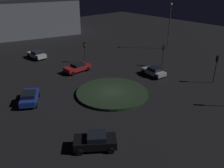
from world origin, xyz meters
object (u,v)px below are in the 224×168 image
at_px(car_blue, 29,97).
at_px(traffic_light_west, 85,48).
at_px(traffic_light_north, 163,51).
at_px(streetlamp_north, 170,19).
at_px(car_black, 95,141).
at_px(traffic_light_northeast_near, 216,64).
at_px(store_building, 16,17).
at_px(car_red, 77,67).
at_px(car_silver, 154,71).
at_px(car_white, 37,54).

bearing_deg(car_blue, traffic_light_west, -28.59).
height_order(traffic_light_north, streetlamp_north, streetlamp_north).
relative_size(car_black, traffic_light_northeast_near, 1.00).
distance_m(car_black, streetlamp_north, 36.13).
distance_m(traffic_light_west, traffic_light_northeast_near, 21.80).
xyz_separation_m(car_blue, store_building, (-37.76, 14.09, 3.91)).
xyz_separation_m(car_red, car_black, (17.15, -9.77, 0.01)).
height_order(car_red, car_silver, car_silver).
bearing_deg(car_silver, streetlamp_north, 125.32).
xyz_separation_m(car_silver, traffic_light_northeast_near, (7.63, 4.30, 2.22)).
xyz_separation_m(car_black, traffic_light_north, (-9.57, 22.32, 1.94)).
distance_m(traffic_light_west, streetlamp_north, 19.52).
height_order(traffic_light_west, store_building, store_building).
height_order(traffic_light_north, traffic_light_northeast_near, traffic_light_northeast_near).
relative_size(traffic_light_west, traffic_light_northeast_near, 0.90).
bearing_deg(traffic_light_north, car_white, -61.62).
xyz_separation_m(car_white, traffic_light_north, (18.57, 14.35, 1.92)).
bearing_deg(car_black, car_red, -82.42).
relative_size(traffic_light_north, store_building, 0.12).
height_order(car_black, traffic_light_northeast_near, traffic_light_northeast_near).
distance_m(car_red, traffic_light_north, 14.79).
distance_m(car_red, traffic_light_northeast_near, 21.17).
relative_size(car_white, streetlamp_north, 0.44).
height_order(car_white, car_black, car_white).
relative_size(traffic_light_north, traffic_light_west, 1.02).
bearing_deg(car_silver, car_red, -133.54).
height_order(traffic_light_north, store_building, store_building).
relative_size(car_silver, streetlamp_north, 0.42).
relative_size(car_red, car_black, 1.05).
bearing_deg(streetlamp_north, car_white, -117.37).
relative_size(car_white, car_silver, 1.05).
bearing_deg(traffic_light_northeast_near, car_red, -26.00).
bearing_deg(store_building, traffic_light_northeast_near, 114.24).
distance_m(traffic_light_north, traffic_light_west, 13.76).
distance_m(traffic_light_north, traffic_light_northeast_near, 9.52).
distance_m(traffic_light_north, streetlamp_north, 12.05).
bearing_deg(car_red, traffic_light_west, 36.68).
relative_size(car_red, traffic_light_northeast_near, 1.04).
xyz_separation_m(car_red, store_building, (-32.87, 3.62, 3.92)).
relative_size(car_silver, traffic_light_north, 1.05).
bearing_deg(traffic_light_west, car_blue, -40.27).
height_order(car_white, car_silver, car_white).
distance_m(car_white, car_black, 29.25).
bearing_deg(car_blue, car_silver, -71.40).
bearing_deg(car_red, traffic_light_northeast_near, -56.18).
xyz_separation_m(car_blue, streetlamp_north, (-3.40, 32.79, 5.53)).
distance_m(traffic_light_northeast_near, store_building, 50.74).
relative_size(car_white, traffic_light_northeast_near, 1.01).
bearing_deg(car_white, store_building, -18.52).
xyz_separation_m(streetlamp_north, store_building, (-34.36, -18.70, -1.62)).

